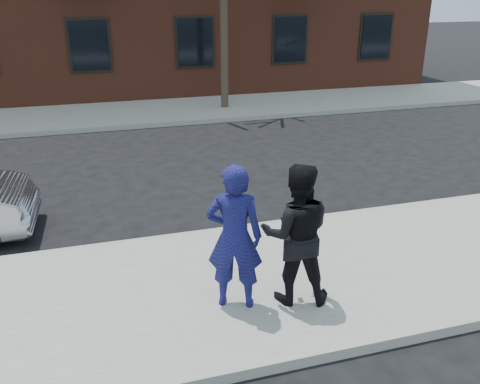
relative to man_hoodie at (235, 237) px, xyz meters
name	(u,v)px	position (x,y,z in m)	size (l,w,h in m)	color
ground	(119,301)	(-1.50, 0.71, -1.15)	(100.00, 100.00, 0.00)	black
near_sidewalk	(120,307)	(-1.50, 0.46, -1.07)	(50.00, 3.50, 0.15)	gray
near_curb	(112,247)	(-1.50, 2.26, -1.07)	(50.00, 0.10, 0.15)	#999691
far_sidewalk	(95,116)	(-1.50, 11.96, -1.07)	(50.00, 3.50, 0.15)	gray
far_curb	(96,129)	(-1.50, 10.16, -1.07)	(50.00, 0.10, 0.15)	#999691
man_hoodie	(235,237)	(0.00, 0.00, 0.00)	(0.85, 0.70, 2.00)	navy
man_peacoat	(296,234)	(0.81, -0.11, -0.02)	(1.13, 0.99, 1.96)	black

